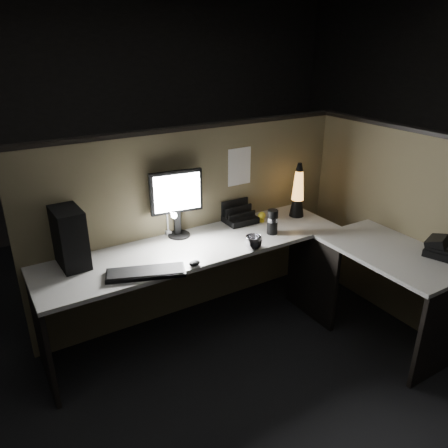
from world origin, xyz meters
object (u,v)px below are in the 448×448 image
keyboard (146,273)px  desk_phone (441,247)px  monitor (177,197)px  pc_tower (68,235)px  lava_lamp (298,194)px

keyboard → desk_phone: desk_phone is taller
monitor → desk_phone: 1.90m
pc_tower → keyboard: bearing=-51.4°
pc_tower → keyboard: (0.36, -0.42, -0.19)m
pc_tower → lava_lamp: 1.84m
keyboard → pc_tower: bearing=151.3°
pc_tower → desk_phone: bearing=-31.0°
pc_tower → desk_phone: size_ratio=1.40×
keyboard → lava_lamp: lava_lamp is taller
pc_tower → keyboard: size_ratio=0.80×
lava_lamp → desk_phone: lava_lamp is taller
keyboard → monitor: bearing=65.1°
monitor → lava_lamp: monitor is taller
monitor → desk_phone: (1.43, -1.23, -0.25)m
desk_phone → monitor: bearing=119.8°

